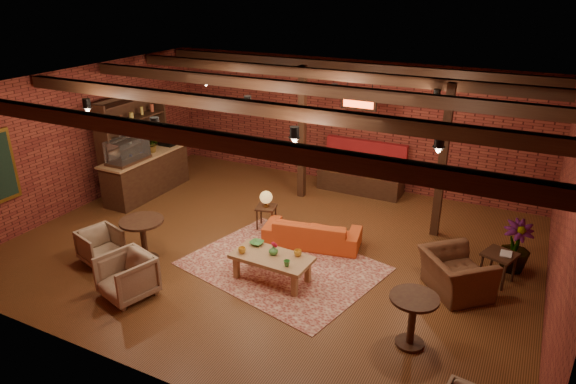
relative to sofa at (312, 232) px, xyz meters
The scene contains 27 objects.
floor 0.84m from the sofa, 149.44° to the right, with size 10.00×10.00×0.00m, color #37220D.
ceiling 3.02m from the sofa, 149.44° to the right, with size 10.00×8.00×0.02m, color black.
wall_back 3.89m from the sofa, 100.72° to the left, with size 10.00×0.02×3.20m, color maroon.
wall_front 4.65m from the sofa, 98.80° to the right, with size 10.00×0.02×3.20m, color maroon.
wall_left 5.85m from the sofa, behind, with size 0.02×8.00×3.20m, color maroon.
wall_right 4.53m from the sofa, ahead, with size 0.02×8.00×3.20m, color maroon.
ceiling_beams 2.91m from the sofa, 149.44° to the right, with size 9.80×6.40×0.22m, color black, non-canonical shape.
ceiling_pipe 2.91m from the sofa, 119.64° to the left, with size 0.12×0.12×9.60m, color black.
post_left 2.87m from the sofa, 120.25° to the left, with size 0.16×0.16×3.20m, color black.
post_right 2.96m from the sofa, 37.02° to the left, with size 0.16×0.16×3.20m, color black.
service_counter 4.85m from the sofa, behind, with size 0.80×2.50×1.60m, color black, non-canonical shape.
plant_counter 4.84m from the sofa, behind, with size 0.35×0.39×0.30m, color #337F33.
shelving_hutch 5.31m from the sofa, behind, with size 0.52×2.00×2.40m, color black, non-canonical shape.
banquette 3.16m from the sofa, 91.48° to the left, with size 2.10×0.70×1.00m, color maroon, non-canonical shape.
service_sign 3.40m from the sofa, 91.73° to the left, with size 0.86×0.06×0.30m, color #F84318.
ceiling_spotlights 2.70m from the sofa, 149.44° to the right, with size 6.40×4.40×0.28m, color black, non-canonical shape.
rug 1.07m from the sofa, 97.91° to the right, with size 3.39×2.59×0.01m, color maroon.
sofa is the anchor object (origin of this frame).
coffee_table 1.53m from the sofa, 94.24° to the right, with size 1.45×0.76×0.74m.
side_table_lamp 1.28m from the sofa, 168.26° to the left, with size 0.50×0.50×0.86m.
round_table_left 3.30m from the sofa, 142.24° to the right, with size 0.82×0.82×0.86m.
armchair_a 4.11m from the sofa, 144.20° to the right, with size 0.69×0.65×0.71m, color #B9A88F.
armchair_b 3.69m from the sofa, 123.73° to the right, with size 0.80×0.75×0.83m, color #B9A88F.
armchair_right 2.93m from the sofa, ahead, with size 1.11×0.72×0.97m, color brown.
side_table_book 3.52m from the sofa, ahead, with size 0.66×0.66×0.60m.
round_table_right 3.36m from the sofa, 40.12° to the right, with size 0.71×0.71×0.83m.
plant_tall 3.98m from the sofa, 11.96° to the left, with size 1.65×1.65×2.94m, color #4C7F4C.
Camera 1 is at (4.40, -8.06, 5.03)m, focal length 32.00 mm.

